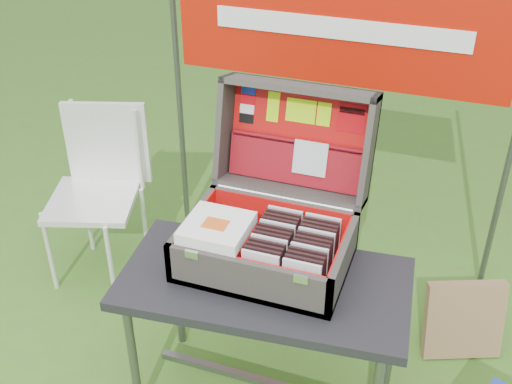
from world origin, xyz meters
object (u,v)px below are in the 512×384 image
at_px(chair, 93,203).
at_px(cardboard_box, 464,320).
at_px(table, 264,344).
at_px(suitcase, 271,193).

bearing_deg(chair, cardboard_box, -15.26).
distance_m(table, cardboard_box, 0.97).
height_order(chair, cardboard_box, chair).
bearing_deg(table, suitcase, 94.97).
bearing_deg(chair, suitcase, -36.52).
relative_size(table, cardboard_box, 2.89).
xyz_separation_m(chair, cardboard_box, (1.85, 0.07, -0.28)).
xyz_separation_m(table, chair, (-1.09, 0.52, 0.12)).
bearing_deg(table, cardboard_box, 32.43).
relative_size(suitcase, cardboard_box, 1.67).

